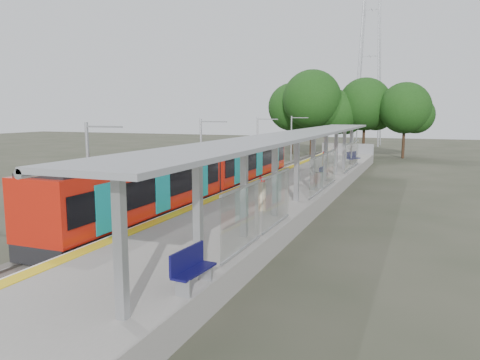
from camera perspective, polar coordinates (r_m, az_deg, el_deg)
name	(u,v)px	position (r m, az deg, el deg)	size (l,w,h in m)	color
ground	(108,312)	(14.91, -15.76, -15.24)	(200.00, 200.00, 0.00)	#474438
trackbed	(230,192)	(33.89, -1.23, -1.47)	(3.00, 70.00, 0.24)	#59544C
platform	(290,191)	(32.36, 6.14, -1.30)	(6.00, 50.00, 1.00)	gray
tactile_strip	(255,181)	(33.04, 1.89, -0.16)	(0.60, 50.00, 0.02)	yellow
end_fence	(347,149)	(56.52, 12.96, 3.76)	(6.00, 0.10, 1.20)	#9EA0A5
train	(202,173)	(29.53, -4.64, 0.84)	(2.74, 27.60, 3.62)	black
canopy	(300,141)	(27.87, 7.34, 4.79)	(3.27, 38.00, 3.66)	#9EA0A5
pylon	(371,33)	(85.32, 15.67, 16.86)	(8.00, 4.00, 38.00)	#9EA0A5
tree_cluster	(338,105)	(63.84, 11.90, 8.93)	(21.44, 10.65, 11.35)	#382316
catenary_masts	(202,154)	(33.33, -4.63, 3.18)	(2.08, 48.16, 5.40)	#9EA0A5
bench_near	(191,267)	(13.28, -5.98, -10.51)	(0.64, 1.71, 1.14)	#121051
bench_mid	(323,173)	(34.33, 10.06, 0.84)	(0.42, 1.37, 0.94)	#121051
bench_far	(353,157)	(45.48, 13.58, 2.70)	(1.11, 1.78, 1.17)	#121051
info_pillar_near	(262,196)	(23.28, 2.70, -1.96)	(0.38, 0.38, 1.69)	beige
info_pillar_far	(325,167)	(35.17, 10.32, 1.60)	(0.44, 0.44, 1.97)	beige
litter_bin	(319,180)	(30.53, 9.60, -0.03)	(0.50, 0.50, 1.02)	#9EA0A5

